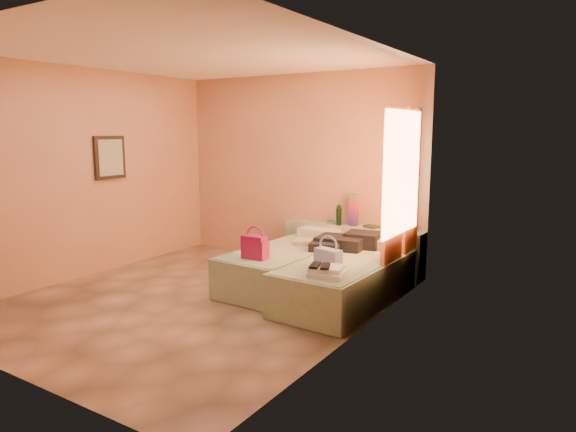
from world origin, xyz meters
name	(u,v)px	position (x,y,z in m)	size (l,w,h in m)	color
ground	(200,299)	(0.00, 0.00, 0.00)	(4.50, 4.50, 0.00)	tan
room_walls	(241,146)	(0.21, 0.57, 1.79)	(4.02, 4.51, 2.81)	tan
headboard_ledge	(352,249)	(0.98, 2.10, 0.33)	(2.05, 0.30, 0.65)	#A7B090
bed_left	(290,266)	(0.60, 1.05, 0.25)	(0.90, 2.00, 0.50)	#A1BC97
bed_right	(347,281)	(1.50, 0.87, 0.25)	(0.90, 2.00, 0.50)	#A1BC97
water_bottle	(339,216)	(0.79, 2.05, 0.79)	(0.08, 0.08, 0.28)	#13361A
rainbow_box	(353,210)	(0.98, 2.12, 0.87)	(0.10, 0.10, 0.45)	#A91452
small_dish	(332,222)	(0.61, 2.17, 0.67)	(0.13, 0.13, 0.03)	#4B8B6A
green_book	(372,227)	(1.26, 2.12, 0.67)	(0.19, 0.14, 0.03)	#213F24
flower_vase	(409,223)	(1.77, 2.18, 0.76)	(0.18, 0.18, 0.23)	beige
magenta_handbag	(255,247)	(0.56, 0.35, 0.64)	(0.29, 0.17, 0.28)	#A91452
khaki_garment	(308,242)	(0.70, 1.34, 0.53)	(0.33, 0.27, 0.06)	tan
clothes_pile	(345,241)	(1.22, 1.36, 0.60)	(0.64, 0.64, 0.19)	black
blue_handbag	(328,258)	(1.45, 0.48, 0.60)	(0.31, 0.13, 0.20)	#3D5092
towel_stack	(327,272)	(1.62, 0.15, 0.55)	(0.35, 0.30, 0.10)	white
sandal_pair	(320,266)	(1.56, 0.10, 0.61)	(0.17, 0.23, 0.02)	black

